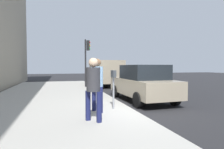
% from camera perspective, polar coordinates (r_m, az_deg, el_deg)
% --- Properties ---
extents(ground_plane, '(80.00, 80.00, 0.00)m').
position_cam_1_polar(ground_plane, '(7.16, 6.00, -11.29)').
color(ground_plane, '#232326').
rests_on(ground_plane, ground).
extents(sidewalk_slab, '(28.00, 6.00, 0.15)m').
position_cam_1_polar(sidewalk_slab, '(6.67, -19.27, -11.76)').
color(sidewalk_slab, '#A8A59E').
rests_on(sidewalk_slab, ground_plane).
extents(parking_meter, '(0.36, 0.12, 1.41)m').
position_cam_1_polar(parking_meter, '(6.88, 0.46, -1.98)').
color(parking_meter, gray).
rests_on(parking_meter, sidewalk_slab).
extents(pedestrian_at_meter, '(0.51, 0.39, 1.81)m').
position_cam_1_polar(pedestrian_at_meter, '(6.46, -4.50, -1.74)').
color(pedestrian_at_meter, '#191E4C').
rests_on(pedestrian_at_meter, sidewalk_slab).
extents(pedestrian_bystander, '(0.43, 0.42, 1.79)m').
position_cam_1_polar(pedestrian_bystander, '(5.34, -5.63, -2.82)').
color(pedestrian_bystander, '#191E4C').
rests_on(pedestrian_bystander, sidewalk_slab).
extents(parked_sedan_near, '(4.45, 2.07, 1.77)m').
position_cam_1_polar(parked_sedan_near, '(9.38, 9.12, -2.50)').
color(parked_sedan_near, gray).
rests_on(parked_sedan_near, ground_plane).
extents(parked_van_far, '(5.20, 2.12, 2.18)m').
position_cam_1_polar(parked_van_far, '(16.71, -2.12, 0.91)').
color(parked_van_far, gray).
rests_on(parked_van_far, ground_plane).
extents(traffic_signal, '(0.24, 0.44, 3.60)m').
position_cam_1_polar(traffic_signal, '(14.63, -7.59, 5.84)').
color(traffic_signal, black).
rests_on(traffic_signal, sidewalk_slab).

